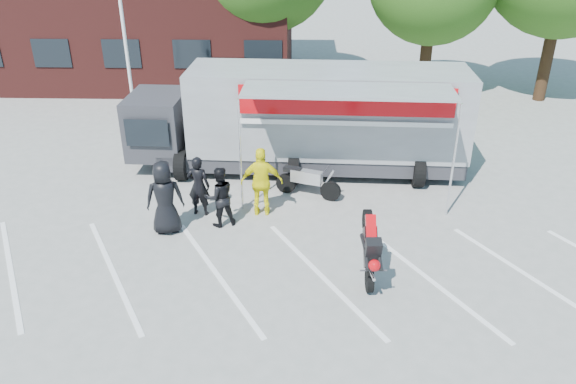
# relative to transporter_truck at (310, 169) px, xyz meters

# --- Properties ---
(ground) EXTENTS (100.00, 100.00, 0.00)m
(ground) POSITION_rel_transporter_truck_xyz_m (0.03, -6.84, 0.00)
(ground) COLOR #979692
(ground) RESTS_ON ground
(parking_bay_lines) EXTENTS (18.09, 13.33, 0.01)m
(parking_bay_lines) POSITION_rel_transporter_truck_xyz_m (0.03, -5.84, 0.01)
(parking_bay_lines) COLOR white
(parking_bay_lines) RESTS_ON ground
(office_building) EXTENTS (18.00, 8.00, 7.00)m
(office_building) POSITION_rel_transporter_truck_xyz_m (-9.97, 11.16, 3.50)
(office_building) COLOR #4F1C19
(office_building) RESTS_ON ground
(transporter_truck) EXTENTS (10.39, 5.28, 3.25)m
(transporter_truck) POSITION_rel_transporter_truck_xyz_m (0.00, 0.00, 0.00)
(transporter_truck) COLOR #95989D
(transporter_truck) RESTS_ON ground
(parked_motorcycle) EXTENTS (2.10, 1.30, 1.04)m
(parked_motorcycle) POSITION_rel_transporter_truck_xyz_m (-0.07, -1.88, 0.00)
(parked_motorcycle) COLOR silver
(parked_motorcycle) RESTS_ON ground
(stunt_bike_rider) EXTENTS (0.78, 1.56, 1.81)m
(stunt_bike_rider) POSITION_rel_transporter_truck_xyz_m (1.23, -5.80, 0.00)
(stunt_bike_rider) COLOR black
(stunt_bike_rider) RESTS_ON ground
(spectator_leather_a) EXTENTS (1.07, 0.82, 1.95)m
(spectator_leather_a) POSITION_rel_transporter_truck_xyz_m (-3.70, -3.97, 0.98)
(spectator_leather_a) COLOR black
(spectator_leather_a) RESTS_ON ground
(spectator_leather_b) EXTENTS (0.67, 0.50, 1.69)m
(spectator_leather_b) POSITION_rel_transporter_truck_xyz_m (-3.01, -3.01, 0.85)
(spectator_leather_b) COLOR black
(spectator_leather_b) RESTS_ON ground
(spectator_leather_c) EXTENTS (0.98, 0.88, 1.65)m
(spectator_leather_c) POSITION_rel_transporter_truck_xyz_m (-2.37, -3.58, 0.82)
(spectator_leather_c) COLOR black
(spectator_leather_c) RESTS_ON ground
(spectator_hivis) EXTENTS (1.14, 0.51, 1.92)m
(spectator_hivis) POSITION_rel_transporter_truck_xyz_m (-1.32, -2.96, 0.96)
(spectator_hivis) COLOR #FFF30D
(spectator_hivis) RESTS_ON ground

